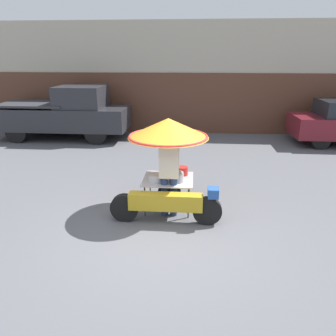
# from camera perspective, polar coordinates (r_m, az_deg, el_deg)

# --- Properties ---
(ground_plane) EXTENTS (36.00, 36.00, 0.00)m
(ground_plane) POSITION_cam_1_polar(r_m,az_deg,el_deg) (6.05, -0.94, -11.51)
(ground_plane) COLOR #56565B
(shopfront_building) EXTENTS (28.00, 2.06, 4.35)m
(shopfront_building) POSITION_cam_1_polar(r_m,az_deg,el_deg) (14.51, 2.80, 15.49)
(shopfront_building) COLOR #B2A893
(shopfront_building) RESTS_ON ground
(vendor_motorcycle_cart) EXTENTS (2.15, 1.60, 1.92)m
(vendor_motorcycle_cart) POSITION_cam_1_polar(r_m,az_deg,el_deg) (6.42, 0.04, 4.28)
(vendor_motorcycle_cart) COLOR black
(vendor_motorcycle_cart) RESTS_ON ground
(vendor_person) EXTENTS (0.38, 0.22, 1.67)m
(vendor_person) POSITION_cam_1_polar(r_m,az_deg,el_deg) (6.35, 0.19, -0.63)
(vendor_person) COLOR navy
(vendor_person) RESTS_ON ground
(pickup_truck) EXTENTS (4.97, 1.85, 2.00)m
(pickup_truck) POSITION_cam_1_polar(r_m,az_deg,el_deg) (13.20, -17.35, 9.06)
(pickup_truck) COLOR black
(pickup_truck) RESTS_ON ground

